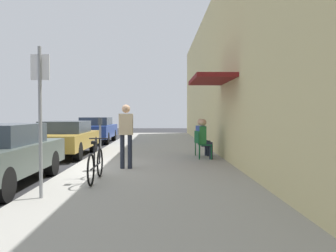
{
  "coord_description": "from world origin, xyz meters",
  "views": [
    {
      "loc": [
        2.47,
        -9.34,
        1.57
      ],
      "look_at": [
        2.78,
        5.95,
        1.05
      ],
      "focal_mm": 37.75,
      "sensor_mm": 36.0,
      "label": 1
    }
  ],
  "objects_px": {
    "parked_car_1": "(65,138)",
    "parked_car_2": "(96,129)",
    "seated_patron_1": "(202,136)",
    "cafe_chair_1": "(200,142)",
    "street_sign": "(40,110)",
    "parking_meter": "(100,135)",
    "bicycle_0": "(96,165)",
    "pedestrian_standing": "(126,131)",
    "cafe_chair_0": "(203,143)",
    "seated_patron_0": "(205,137)"
  },
  "relations": [
    {
      "from": "parking_meter",
      "to": "cafe_chair_0",
      "type": "xyz_separation_m",
      "value": [
        3.38,
        -0.39,
        -0.26
      ]
    },
    {
      "from": "parked_car_1",
      "to": "parked_car_2",
      "type": "height_order",
      "value": "parked_car_2"
    },
    {
      "from": "street_sign",
      "to": "parking_meter",
      "type": "bearing_deg",
      "value": 89.49
    },
    {
      "from": "cafe_chair_0",
      "to": "seated_patron_0",
      "type": "xyz_separation_m",
      "value": [
        0.06,
        -0.01,
        0.19
      ]
    },
    {
      "from": "cafe_chair_0",
      "to": "parking_meter",
      "type": "bearing_deg",
      "value": 173.38
    },
    {
      "from": "street_sign",
      "to": "bicycle_0",
      "type": "xyz_separation_m",
      "value": [
        0.66,
        1.51,
        -1.16
      ]
    },
    {
      "from": "seated_patron_1",
      "to": "street_sign",
      "type": "bearing_deg",
      "value": -120.1
    },
    {
      "from": "parked_car_1",
      "to": "parking_meter",
      "type": "xyz_separation_m",
      "value": [
        1.55,
        -1.43,
        0.2
      ]
    },
    {
      "from": "street_sign",
      "to": "bicycle_0",
      "type": "bearing_deg",
      "value": 66.28
    },
    {
      "from": "parked_car_1",
      "to": "seated_patron_1",
      "type": "bearing_deg",
      "value": -12.09
    },
    {
      "from": "parked_car_1",
      "to": "bicycle_0",
      "type": "distance_m",
      "value": 5.99
    },
    {
      "from": "parked_car_2",
      "to": "seated_patron_1",
      "type": "distance_m",
      "value": 8.89
    },
    {
      "from": "parked_car_1",
      "to": "seated_patron_0",
      "type": "relative_size",
      "value": 3.41
    },
    {
      "from": "seated_patron_1",
      "to": "pedestrian_standing",
      "type": "relative_size",
      "value": 0.76
    },
    {
      "from": "bicycle_0",
      "to": "parked_car_1",
      "type": "bearing_deg",
      "value": 111.17
    },
    {
      "from": "street_sign",
      "to": "cafe_chair_0",
      "type": "distance_m",
      "value": 6.37
    },
    {
      "from": "cafe_chair_0",
      "to": "pedestrian_standing",
      "type": "xyz_separation_m",
      "value": [
        -2.29,
        -2.01,
        0.5
      ]
    },
    {
      "from": "cafe_chair_0",
      "to": "parked_car_2",
      "type": "bearing_deg",
      "value": 121.29
    },
    {
      "from": "street_sign",
      "to": "seated_patron_0",
      "type": "relative_size",
      "value": 2.02
    },
    {
      "from": "parked_car_2",
      "to": "seated_patron_0",
      "type": "xyz_separation_m",
      "value": [
        4.99,
        -8.12,
        0.08
      ]
    },
    {
      "from": "parked_car_1",
      "to": "cafe_chair_1",
      "type": "distance_m",
      "value": 5.05
    },
    {
      "from": "parked_car_2",
      "to": "seated_patron_1",
      "type": "relative_size",
      "value": 3.41
    },
    {
      "from": "bicycle_0",
      "to": "seated_patron_0",
      "type": "height_order",
      "value": "seated_patron_0"
    },
    {
      "from": "parked_car_1",
      "to": "street_sign",
      "type": "bearing_deg",
      "value": -78.06
    },
    {
      "from": "cafe_chair_0",
      "to": "street_sign",
      "type": "bearing_deg",
      "value": -123.07
    },
    {
      "from": "parked_car_1",
      "to": "pedestrian_standing",
      "type": "bearing_deg",
      "value": -55.38
    },
    {
      "from": "parking_meter",
      "to": "street_sign",
      "type": "bearing_deg",
      "value": -90.51
    },
    {
      "from": "cafe_chair_1",
      "to": "parked_car_1",
      "type": "bearing_deg",
      "value": 167.59
    },
    {
      "from": "bicycle_0",
      "to": "cafe_chair_1",
      "type": "distance_m",
      "value": 5.29
    },
    {
      "from": "parking_meter",
      "to": "pedestrian_standing",
      "type": "relative_size",
      "value": 0.78
    },
    {
      "from": "parked_car_1",
      "to": "seated_patron_0",
      "type": "bearing_deg",
      "value": -20.16
    },
    {
      "from": "street_sign",
      "to": "pedestrian_standing",
      "type": "height_order",
      "value": "street_sign"
    },
    {
      "from": "seated_patron_1",
      "to": "cafe_chair_0",
      "type": "bearing_deg",
      "value": -94.56
    },
    {
      "from": "parking_meter",
      "to": "seated_patron_1",
      "type": "relative_size",
      "value": 1.02
    },
    {
      "from": "cafe_chair_0",
      "to": "cafe_chair_1",
      "type": "xyz_separation_m",
      "value": [
        0.0,
        0.74,
        0.0
      ]
    },
    {
      "from": "parked_car_1",
      "to": "seated_patron_1",
      "type": "distance_m",
      "value": 5.11
    },
    {
      "from": "cafe_chair_1",
      "to": "seated_patron_1",
      "type": "distance_m",
      "value": 0.2
    },
    {
      "from": "bicycle_0",
      "to": "pedestrian_standing",
      "type": "height_order",
      "value": "pedestrian_standing"
    },
    {
      "from": "parked_car_1",
      "to": "parked_car_2",
      "type": "xyz_separation_m",
      "value": [
        -0.0,
        6.29,
        0.04
      ]
    },
    {
      "from": "parking_meter",
      "to": "seated_patron_0",
      "type": "xyz_separation_m",
      "value": [
        3.44,
        -0.4,
        -0.07
      ]
    },
    {
      "from": "seated_patron_0",
      "to": "pedestrian_standing",
      "type": "distance_m",
      "value": 3.1
    },
    {
      "from": "street_sign",
      "to": "cafe_chair_0",
      "type": "xyz_separation_m",
      "value": [
        3.43,
        5.27,
        -1.02
      ]
    },
    {
      "from": "seated_patron_1",
      "to": "pedestrian_standing",
      "type": "xyz_separation_m",
      "value": [
        -2.35,
        -2.76,
        0.3
      ]
    },
    {
      "from": "cafe_chair_1",
      "to": "pedestrian_standing",
      "type": "xyz_separation_m",
      "value": [
        -2.29,
        -2.75,
        0.5
      ]
    },
    {
      "from": "parked_car_2",
      "to": "parked_car_1",
      "type": "bearing_deg",
      "value": -90.0
    },
    {
      "from": "street_sign",
      "to": "seated_patron_1",
      "type": "relative_size",
      "value": 2.02
    },
    {
      "from": "parked_car_2",
      "to": "cafe_chair_1",
      "type": "relative_size",
      "value": 5.06
    },
    {
      "from": "parked_car_1",
      "to": "bicycle_0",
      "type": "bearing_deg",
      "value": -68.83
    },
    {
      "from": "seated_patron_1",
      "to": "pedestrian_standing",
      "type": "bearing_deg",
      "value": -130.33
    },
    {
      "from": "parked_car_1",
      "to": "cafe_chair_0",
      "type": "height_order",
      "value": "parked_car_1"
    }
  ]
}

